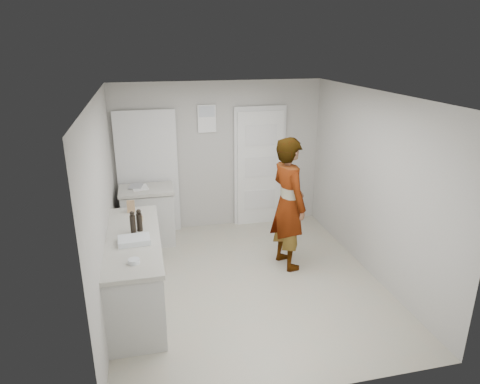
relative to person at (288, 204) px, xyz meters
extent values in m
plane|color=#AEA692|center=(-0.67, -0.36, -0.95)|extent=(4.00, 4.00, 0.00)
plane|color=#A9A6A0|center=(-0.67, 1.64, 0.30)|extent=(3.50, 0.00, 3.50)
plane|color=#A9A6A0|center=(-0.67, -2.36, 0.30)|extent=(3.50, 0.00, 3.50)
plane|color=#A9A6A0|center=(-2.42, -0.36, 0.30)|extent=(0.00, 4.00, 4.00)
plane|color=#A9A6A0|center=(1.08, -0.36, 0.30)|extent=(0.00, 4.00, 4.00)
plane|color=silver|center=(-0.67, -0.36, 1.55)|extent=(4.00, 4.00, 0.00)
cube|color=white|center=(0.03, 1.57, 0.05)|extent=(0.80, 0.05, 2.00)
cube|color=silver|center=(0.03, 1.60, 0.08)|extent=(0.90, 0.04, 2.10)
sphere|color=gold|center=(0.36, 1.52, 0.00)|extent=(0.07, 0.07, 0.07)
cube|color=white|center=(-0.87, 1.61, 0.95)|extent=(0.30, 0.02, 0.45)
cube|color=black|center=(-1.87, 1.61, 0.07)|extent=(0.90, 0.05, 2.04)
cube|color=silver|center=(-1.87, 1.58, 0.08)|extent=(0.98, 0.02, 2.10)
cube|color=silver|center=(-2.12, -0.56, -0.52)|extent=(0.60, 1.90, 0.86)
cube|color=black|center=(-2.12, -0.56, -0.91)|extent=(0.56, 1.86, 0.08)
cube|color=#B5B1A6|center=(-2.12, -0.56, -0.05)|extent=(0.64, 1.96, 0.05)
cube|color=silver|center=(-1.92, 1.19, -0.52)|extent=(0.80, 0.55, 0.86)
cube|color=black|center=(-1.92, 1.19, -0.91)|extent=(0.75, 0.54, 0.08)
cube|color=#B5B1A6|center=(-1.92, 1.19, -0.05)|extent=(0.84, 0.61, 0.05)
imported|color=silver|center=(0.00, 0.00, 0.00)|extent=(0.59, 0.77, 1.90)
cube|color=#A57852|center=(-2.14, 0.23, 0.06)|extent=(0.10, 0.05, 0.16)
cylinder|color=tan|center=(-2.01, -0.10, 0.01)|extent=(0.05, 0.05, 0.07)
cylinder|color=black|center=(-2.03, -0.40, 0.09)|extent=(0.07, 0.07, 0.22)
sphere|color=black|center=(-2.03, -0.40, 0.23)|extent=(0.06, 0.06, 0.06)
cylinder|color=black|center=(-2.10, -0.49, 0.10)|extent=(0.07, 0.07, 0.24)
sphere|color=black|center=(-2.10, -0.49, 0.25)|extent=(0.06, 0.06, 0.06)
cube|color=silver|center=(-2.10, -0.72, 0.01)|extent=(0.37, 0.27, 0.06)
cube|color=white|center=(-2.10, -0.72, 0.00)|extent=(0.32, 0.22, 0.05)
cylinder|color=silver|center=(-2.10, -1.21, 0.00)|extent=(0.12, 0.12, 0.05)
sphere|color=white|center=(-2.12, -1.22, 0.00)|extent=(0.04, 0.04, 0.04)
sphere|color=white|center=(-2.08, -1.20, 0.00)|extent=(0.04, 0.04, 0.04)
cube|color=white|center=(-2.02, 1.25, -0.02)|extent=(0.28, 0.33, 0.01)
camera|label=1|loc=(-1.92, -5.27, 2.14)|focal=32.00mm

